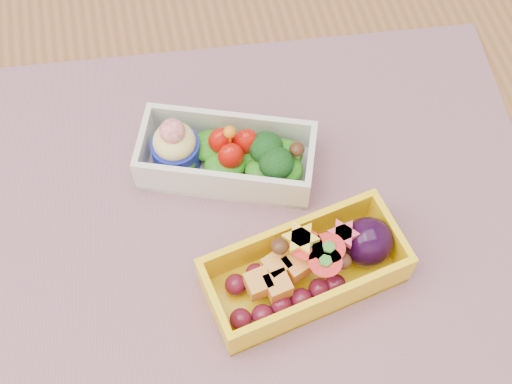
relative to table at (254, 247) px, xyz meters
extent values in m
cube|color=brown|center=(0.00, 0.00, 0.08)|extent=(1.20, 0.80, 0.04)
cube|color=gray|center=(-0.01, -0.02, 0.10)|extent=(0.54, 0.44, 0.00)
cube|color=silver|center=(-0.02, 0.03, 0.12)|extent=(0.16, 0.11, 0.04)
ellipsoid|color=green|center=(-0.02, 0.03, 0.12)|extent=(0.15, 0.10, 0.02)
cylinder|color=#161FA6|center=(-0.06, 0.05, 0.12)|extent=(0.04, 0.04, 0.03)
sphere|color=red|center=(-0.06, 0.05, 0.15)|extent=(0.02, 0.02, 0.02)
ellipsoid|color=#B30F06|center=(-0.02, 0.04, 0.13)|extent=(0.02, 0.02, 0.03)
ellipsoid|color=#B30F06|center=(-0.01, 0.03, 0.13)|extent=(0.02, 0.02, 0.03)
ellipsoid|color=#B30F06|center=(0.00, 0.04, 0.13)|extent=(0.02, 0.02, 0.03)
sphere|color=orange|center=(-0.01, 0.04, 0.16)|extent=(0.01, 0.01, 0.01)
ellipsoid|color=black|center=(0.02, 0.03, 0.13)|extent=(0.03, 0.03, 0.02)
ellipsoid|color=black|center=(0.02, 0.01, 0.13)|extent=(0.03, 0.03, 0.02)
ellipsoid|color=#3F2111|center=(0.04, 0.02, 0.14)|extent=(0.01, 0.01, 0.01)
cube|color=yellow|center=(0.02, -0.08, 0.12)|extent=(0.17, 0.10, 0.04)
ellipsoid|color=#5A1124|center=(-0.01, -0.09, 0.12)|extent=(0.09, 0.06, 0.02)
cube|color=orange|center=(0.00, -0.09, 0.13)|extent=(0.05, 0.04, 0.02)
cone|color=red|center=(0.03, -0.07, 0.14)|extent=(0.03, 0.03, 0.03)
cone|color=red|center=(0.04, -0.08, 0.14)|extent=(0.03, 0.03, 0.03)
cone|color=red|center=(0.04, -0.09, 0.14)|extent=(0.03, 0.03, 0.03)
cylinder|color=yellow|center=(0.02, -0.07, 0.15)|extent=(0.03, 0.03, 0.01)
cylinder|color=#E53F5B|center=(0.06, -0.07, 0.15)|extent=(0.03, 0.03, 0.01)
ellipsoid|color=#3F2111|center=(0.01, -0.07, 0.13)|extent=(0.01, 0.01, 0.01)
ellipsoid|color=#3F2111|center=(0.05, -0.09, 0.13)|extent=(0.01, 0.01, 0.01)
ellipsoid|color=black|center=(0.08, -0.07, 0.13)|extent=(0.04, 0.04, 0.04)
camera|label=1|loc=(-0.06, -0.28, 0.62)|focal=47.47mm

